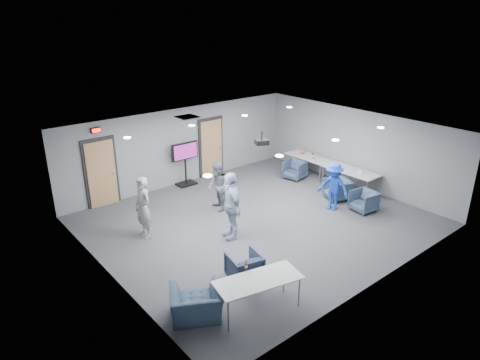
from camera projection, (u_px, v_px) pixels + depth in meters
floor at (258, 221)px, 12.58m from camera, size 9.00×9.00×0.00m
ceiling at (259, 132)px, 11.59m from camera, size 9.00×9.00×0.00m
wall_back at (182, 146)px, 14.96m from camera, size 9.00×0.02×2.70m
wall_front at (382, 230)px, 9.22m from camera, size 9.00×0.02×2.70m
wall_left at (106, 225)px, 9.43m from camera, size 0.02×8.00×2.70m
wall_right at (356, 148)px, 14.75m from camera, size 0.02×8.00×2.70m
door_left at (101, 173)px, 13.26m from camera, size 1.06×0.17×2.24m
door_right at (211, 148)px, 15.74m from camera, size 1.06×0.17×2.24m
exit_sign at (96, 130)px, 12.73m from camera, size 0.32×0.08×0.16m
hvac_diffuser at (187, 117)px, 13.31m from camera, size 0.60×0.60×0.03m
downlights at (259, 132)px, 11.60m from camera, size 6.18×3.78×0.02m
person_a at (143, 208)px, 11.41m from camera, size 0.42×0.63×1.71m
person_b at (218, 187)px, 13.00m from camera, size 0.78×0.89×1.55m
person_c at (231, 205)px, 11.36m from camera, size 0.77×1.19×1.88m
person_d at (333, 187)px, 13.06m from camera, size 0.79×1.09×1.52m
chair_right_a at (295, 170)px, 15.68m from camera, size 0.87×0.85×0.67m
chair_right_b at (337, 189)px, 13.94m from camera, size 0.97×0.95×0.68m
chair_right_c at (364, 201)px, 13.12m from camera, size 0.80×0.78×0.64m
chair_front_a at (244, 267)px, 9.72m from camera, size 0.84×0.86×0.66m
chair_front_b at (196, 304)px, 8.50m from camera, size 1.31×1.27×0.66m
table_right_a at (309, 158)px, 15.89m from camera, size 0.76×1.82×0.73m
table_right_b at (351, 171)px, 14.52m from camera, size 0.82×1.98×0.73m
table_front_left at (258, 281)px, 8.60m from camera, size 1.90×1.11×0.73m
bottle_front at (246, 266)px, 8.88m from camera, size 0.06×0.06×0.23m
bottle_right at (313, 156)px, 15.63m from camera, size 0.07×0.07×0.27m
snack_box at (302, 153)px, 16.18m from camera, size 0.19×0.14×0.04m
wrapper at (361, 172)px, 14.29m from camera, size 0.24×0.19×0.05m
tv_stand at (185, 161)px, 14.91m from camera, size 1.01×0.48×1.55m
projector at (262, 142)px, 11.76m from camera, size 0.44×0.41×0.36m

